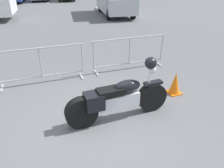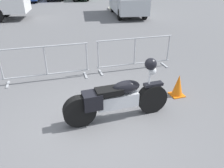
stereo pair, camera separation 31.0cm
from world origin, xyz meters
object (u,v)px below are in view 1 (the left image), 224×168
Objects in this scene: motorcycle at (119,98)px; crowd_barrier_near at (41,65)px; crowd_barrier_far at (129,53)px; traffic_cone at (175,83)px.

motorcycle reaches higher than crowd_barrier_near.
motorcycle is 2.77m from crowd_barrier_far.
crowd_barrier_near reaches higher than traffic_cone.
crowd_barrier_far is (1.39, 2.40, 0.05)m from motorcycle.
motorcycle is at bearing -59.92° from crowd_barrier_near.
traffic_cone is (0.43, -1.93, -0.27)m from crowd_barrier_far.
motorcycle is 3.99× the size of traffic_cone.
motorcycle reaches higher than traffic_cone.
crowd_barrier_far is at bearing 59.34° from motorcycle.
traffic_cone is at bearing -31.06° from crowd_barrier_near.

